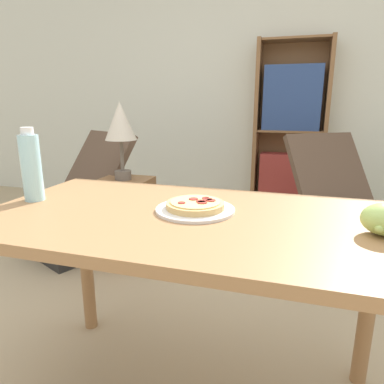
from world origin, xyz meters
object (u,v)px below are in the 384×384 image
at_px(drink_bottle, 31,167).
at_px(side_table, 125,221).
at_px(table_lamp, 120,125).
at_px(pizza_on_plate, 195,207).
at_px(bookshelf, 289,138).
at_px(lounge_chair_far, 339,221).
at_px(lounge_chair_near, 79,214).

xyz_separation_m(drink_bottle, side_table, (-0.19, 1.04, -0.58)).
height_order(drink_bottle, table_lamp, table_lamp).
bearing_deg(pizza_on_plate, side_table, 128.73).
xyz_separation_m(pizza_on_plate, bookshelf, (0.25, 2.42, -0.00)).
bearing_deg(lounge_chair_far, lounge_chair_near, 159.49).
height_order(lounge_chair_near, lounge_chair_far, same).
height_order(bookshelf, side_table, bookshelf).
distance_m(lounge_chair_near, side_table, 0.44).
distance_m(pizza_on_plate, lounge_chair_near, 1.70).
bearing_deg(bookshelf, side_table, -126.22).
bearing_deg(side_table, drink_bottle, -79.59).
bearing_deg(pizza_on_plate, lounge_chair_far, 66.01).
relative_size(drink_bottle, table_lamp, 0.52).
relative_size(pizza_on_plate, side_table, 0.44).
distance_m(lounge_chair_far, bookshelf, 1.15).
distance_m(lounge_chair_far, side_table, 1.51).
bearing_deg(lounge_chair_near, side_table, 14.40).
height_order(lounge_chair_near, bookshelf, bookshelf).
bearing_deg(side_table, pizza_on_plate, -51.27).
relative_size(lounge_chair_near, table_lamp, 1.80).
bearing_deg(bookshelf, lounge_chair_far, -67.69).
height_order(lounge_chair_near, side_table, lounge_chair_near).
height_order(drink_bottle, lounge_chair_far, drink_bottle).
xyz_separation_m(lounge_chair_far, bookshelf, (-0.40, 0.97, 0.48)).
relative_size(pizza_on_plate, bookshelf, 0.16).
xyz_separation_m(drink_bottle, table_lamp, (-0.19, 1.04, 0.08)).
bearing_deg(lounge_chair_far, table_lamp, 165.62).
distance_m(bookshelf, side_table, 1.83).
bearing_deg(table_lamp, drink_bottle, -79.59).
relative_size(bookshelf, side_table, 2.81).
bearing_deg(drink_bottle, table_lamp, 100.41).
xyz_separation_m(side_table, table_lamp, (0.00, 0.00, 0.66)).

